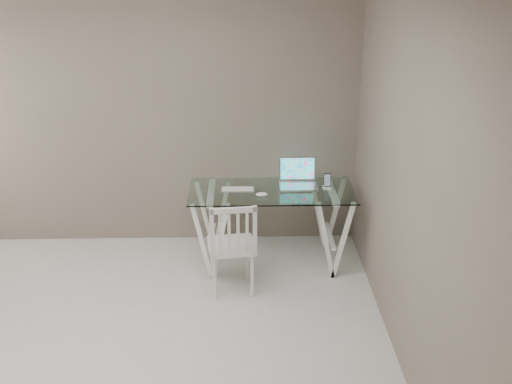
# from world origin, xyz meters

# --- Properties ---
(room) EXTENTS (4.50, 4.52, 2.71)m
(room) POSITION_xyz_m (-0.06, 0.02, 1.72)
(room) COLOR beige
(room) RESTS_ON ground
(desk) EXTENTS (1.50, 0.70, 0.75)m
(desk) POSITION_xyz_m (1.14, 1.67, 0.38)
(desk) COLOR silver
(desk) RESTS_ON ground
(chair) EXTENTS (0.44, 0.44, 0.86)m
(chair) POSITION_xyz_m (0.78, 1.14, 0.47)
(chair) COLOR silver
(chair) RESTS_ON ground
(laptop) EXTENTS (0.35, 0.29, 0.24)m
(laptop) POSITION_xyz_m (1.39, 1.81, 0.80)
(laptop) COLOR #BABBBF
(laptop) RESTS_ON desk
(keyboard) EXTENTS (0.31, 0.13, 0.01)m
(keyboard) POSITION_xyz_m (0.83, 1.69, 0.75)
(keyboard) COLOR silver
(keyboard) RESTS_ON desk
(mouse) EXTENTS (0.11, 0.06, 0.03)m
(mouse) POSITION_xyz_m (1.04, 1.53, 0.76)
(mouse) COLOR white
(mouse) RESTS_ON desk
(phone_dock) EXTENTS (0.08, 0.08, 0.14)m
(phone_dock) POSITION_xyz_m (1.65, 1.71, 0.79)
(phone_dock) COLOR white
(phone_dock) RESTS_ON desk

